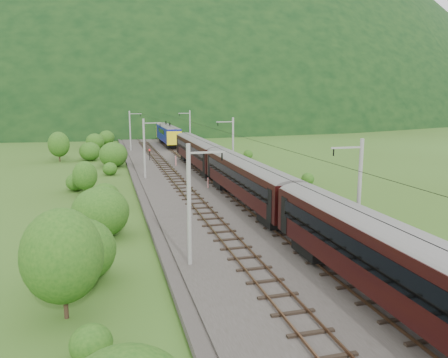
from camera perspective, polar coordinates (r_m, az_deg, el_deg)
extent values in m
plane|color=#354E18|center=(31.24, 6.97, -10.37)|extent=(600.00, 600.00, 0.00)
cube|color=#38332D|center=(40.14, 1.56, -5.25)|extent=(14.00, 220.00, 0.30)
cube|color=brown|center=(39.28, -2.81, -5.09)|extent=(0.08, 220.00, 0.15)
cube|color=brown|center=(39.60, -0.77, -4.95)|extent=(0.08, 220.00, 0.15)
cube|color=black|center=(39.47, -1.78, -5.21)|extent=(2.40, 220.00, 0.12)
cube|color=brown|center=(40.55, 3.85, -4.60)|extent=(0.08, 220.00, 0.15)
cube|color=brown|center=(41.03, 5.75, -4.44)|extent=(0.08, 220.00, 0.15)
cube|color=black|center=(40.82, 4.80, -4.70)|extent=(2.40, 220.00, 0.12)
cylinder|color=gray|center=(28.24, -4.58, -3.46)|extent=(0.28, 0.28, 8.00)
cube|color=gray|center=(27.84, -2.26, 3.49)|extent=(2.40, 0.12, 0.12)
cylinder|color=black|center=(28.12, -0.26, 2.95)|extent=(0.10, 0.10, 0.50)
cylinder|color=gray|center=(59.53, -10.37, 3.92)|extent=(0.28, 0.28, 8.00)
cube|color=gray|center=(59.34, -9.32, 7.23)|extent=(2.40, 0.12, 0.12)
cylinder|color=black|center=(59.47, -8.35, 6.98)|extent=(0.10, 0.10, 0.50)
cylinder|color=gray|center=(91.31, -12.17, 6.19)|extent=(0.28, 0.28, 8.00)
cube|color=gray|center=(91.19, -11.49, 8.35)|extent=(2.40, 0.12, 0.12)
cylinder|color=black|center=(91.27, -10.85, 8.19)|extent=(0.10, 0.10, 0.50)
cylinder|color=gray|center=(123.21, -13.04, 7.28)|extent=(0.28, 0.28, 8.00)
cube|color=gray|center=(123.12, -12.54, 8.89)|extent=(2.40, 0.12, 0.12)
cylinder|color=black|center=(123.18, -12.06, 8.77)|extent=(0.10, 0.10, 0.50)
cylinder|color=gray|center=(155.14, -13.55, 7.93)|extent=(0.28, 0.28, 8.00)
cube|color=gray|center=(155.07, -13.16, 9.20)|extent=(2.40, 0.12, 0.12)
cylinder|color=black|center=(155.12, -12.78, 9.11)|extent=(0.10, 0.10, 0.50)
cylinder|color=gray|center=(32.80, 17.23, -1.91)|extent=(0.28, 0.28, 8.00)
cube|color=gray|center=(31.62, 15.73, 3.97)|extent=(2.40, 0.12, 0.12)
cylinder|color=black|center=(31.15, 14.12, 3.39)|extent=(0.10, 0.10, 0.50)
cylinder|color=gray|center=(61.82, 1.18, 4.34)|extent=(0.28, 0.28, 8.00)
cube|color=gray|center=(61.20, 0.11, 7.48)|extent=(2.40, 0.12, 0.12)
cylinder|color=black|center=(60.96, -0.81, 7.18)|extent=(0.10, 0.10, 0.50)
cylinder|color=gray|center=(92.82, -4.46, 6.47)|extent=(0.28, 0.28, 8.00)
cube|color=gray|center=(92.41, -5.23, 8.55)|extent=(2.40, 0.12, 0.12)
cylinder|color=black|center=(92.25, -5.84, 8.35)|extent=(0.10, 0.10, 0.50)
cylinder|color=gray|center=(124.33, -7.27, 7.50)|extent=(0.28, 0.28, 8.00)
cube|color=gray|center=(124.02, -7.87, 9.05)|extent=(2.40, 0.12, 0.12)
cylinder|color=black|center=(123.91, -8.33, 8.90)|extent=(0.10, 0.10, 0.50)
cylinder|color=gray|center=(156.04, -8.96, 8.11)|extent=(0.28, 0.28, 8.00)
cube|color=gray|center=(155.80, -9.44, 9.34)|extent=(2.40, 0.12, 0.12)
cylinder|color=black|center=(155.70, -9.80, 9.22)|extent=(0.10, 0.10, 0.50)
cylinder|color=black|center=(38.17, -1.84, 4.56)|extent=(0.03, 198.00, 0.03)
cylinder|color=black|center=(39.56, 4.96, 4.75)|extent=(0.03, 198.00, 0.03)
ellipsoid|color=black|center=(287.35, -13.18, 8.26)|extent=(504.00, 360.00, 244.00)
cube|color=black|center=(23.87, 21.06, -10.03)|extent=(2.99, 22.68, 3.09)
cylinder|color=slate|center=(23.42, 21.29, -6.84)|extent=(2.99, 22.56, 2.99)
cube|color=black|center=(22.91, 18.02, -9.72)|extent=(0.05, 19.96, 1.19)
cube|color=black|center=(24.64, 24.00, -8.68)|extent=(0.05, 19.96, 1.19)
cube|color=black|center=(30.86, 12.02, -8.76)|extent=(2.27, 3.30, 0.93)
cube|color=black|center=(44.12, 2.97, 0.07)|extent=(2.99, 22.68, 3.09)
cylinder|color=slate|center=(43.88, 2.99, 1.86)|extent=(2.99, 22.56, 2.99)
cube|color=black|center=(43.61, 1.08, 0.46)|extent=(0.05, 19.96, 1.19)
cube|color=black|center=(44.54, 4.83, 0.64)|extent=(0.05, 19.96, 1.19)
cube|color=black|center=(37.33, 6.76, -5.15)|extent=(2.27, 3.30, 0.93)
cube|color=black|center=(51.96, 0.21, -0.53)|extent=(2.27, 3.30, 0.93)
cube|color=black|center=(66.44, -3.35, 3.69)|extent=(2.99, 22.68, 3.09)
cylinder|color=slate|center=(66.29, -3.36, 4.88)|extent=(2.99, 22.56, 2.99)
cube|color=black|center=(66.10, -4.64, 3.96)|extent=(0.05, 19.96, 1.19)
cube|color=black|center=(66.73, -2.08, 4.05)|extent=(0.05, 19.96, 1.19)
cube|color=black|center=(59.08, -1.73, 0.84)|extent=(2.27, 3.30, 0.93)
cube|color=black|center=(74.42, -4.60, 2.87)|extent=(2.27, 3.30, 0.93)
cube|color=navy|center=(98.44, -7.32, 5.92)|extent=(2.99, 18.55, 3.09)
cylinder|color=slate|center=(98.33, -7.34, 6.73)|extent=(2.99, 18.46, 2.99)
cube|color=black|center=(98.21, -8.21, 6.11)|extent=(0.05, 16.33, 1.19)
cube|color=black|center=(98.63, -6.45, 6.17)|extent=(0.05, 16.33, 1.19)
cube|color=black|center=(92.24, -6.72, 4.36)|extent=(2.27, 3.30, 0.93)
cube|color=black|center=(105.03, -7.80, 5.11)|extent=(2.27, 3.30, 0.93)
cube|color=yellow|center=(107.42, -8.01, 6.20)|extent=(3.05, 0.50, 2.78)
cube|color=yellow|center=(89.51, -6.50, 5.33)|extent=(3.05, 0.50, 2.78)
cube|color=black|center=(101.25, -7.59, 7.25)|extent=(0.08, 1.60, 0.93)
cylinder|color=red|center=(70.14, -6.31, 2.39)|extent=(0.16, 0.16, 1.54)
cylinder|color=red|center=(52.70, -2.11, -0.49)|extent=(0.14, 0.14, 1.28)
cylinder|color=black|center=(76.44, -9.68, 3.06)|extent=(0.12, 0.12, 1.73)
sphere|color=red|center=(76.32, -9.71, 3.74)|extent=(0.21, 0.21, 0.21)
ellipsoid|color=#1D4D14|center=(20.71, -16.97, -19.88)|extent=(1.84, 1.84, 1.66)
ellipsoid|color=#1D4D14|center=(28.35, -18.35, -8.84)|extent=(4.40, 4.40, 3.96)
ellipsoid|color=#1D4D14|center=(36.45, -15.85, -4.20)|extent=(4.59, 4.59, 4.13)
ellipsoid|color=#1D4D14|center=(45.35, -15.34, -2.20)|extent=(2.98, 2.98, 2.69)
ellipsoid|color=#1D4D14|center=(55.30, -18.76, -0.37)|extent=(2.40, 2.40, 2.16)
ellipsoid|color=#1D4D14|center=(64.88, -14.67, 1.30)|extent=(2.08, 2.08, 1.87)
ellipsoid|color=#1D4D14|center=(72.06, -14.25, 3.11)|extent=(4.48, 4.48, 4.04)
ellipsoid|color=#1D4D14|center=(80.52, -17.11, 3.47)|extent=(3.65, 3.65, 3.28)
ellipsoid|color=#1D4D14|center=(88.26, -14.73, 3.76)|extent=(2.17, 2.17, 1.96)
ellipsoid|color=#1D4D14|center=(96.89, -16.50, 4.71)|extent=(3.83, 3.83, 3.45)
ellipsoid|color=#1D4D14|center=(106.81, -15.08, 5.26)|extent=(3.65, 3.65, 3.29)
ellipsoid|color=#1D4D14|center=(112.25, -15.19, 5.30)|extent=(2.74, 2.74, 2.47)
ellipsoid|color=#1D4D14|center=(123.47, -16.48, 5.50)|extent=(1.81, 1.81, 1.63)
cylinder|color=black|center=(24.23, -20.09, -13.39)|extent=(0.24, 0.24, 3.15)
ellipsoid|color=#1D4D14|center=(23.57, -20.37, -9.38)|extent=(4.05, 4.05, 4.87)
cylinder|color=black|center=(52.48, -17.64, -0.88)|extent=(0.24, 0.24, 2.16)
ellipsoid|color=#1D4D14|center=(52.26, -17.71, 0.44)|extent=(2.78, 2.78, 3.33)
cylinder|color=black|center=(81.14, -20.70, 3.13)|extent=(0.24, 0.24, 2.82)
ellipsoid|color=#1D4D14|center=(80.96, -20.78, 4.26)|extent=(3.62, 3.62, 4.35)
ellipsoid|color=#1D4D14|center=(56.64, 10.87, -0.09)|extent=(1.64, 1.64, 1.48)
ellipsoid|color=#1D4D14|center=(79.03, 3.16, 3.16)|extent=(1.71, 1.71, 1.54)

